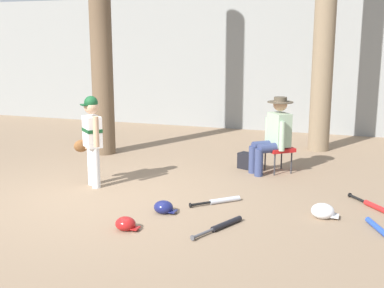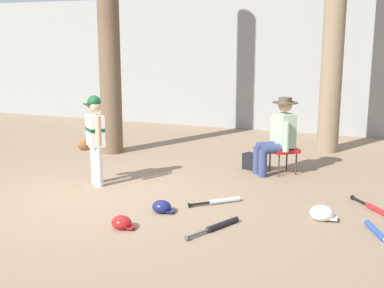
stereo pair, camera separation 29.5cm
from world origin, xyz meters
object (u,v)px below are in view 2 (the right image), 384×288
at_px(bat_blue_youth, 378,233).
at_px(batting_helmet_white, 322,213).
at_px(bat_red_barrel, 376,209).
at_px(batting_helmet_red, 122,223).
at_px(bat_black_composite, 219,226).
at_px(seated_spectator, 278,134).
at_px(bat_aluminum_silver, 220,201).
at_px(batting_helmet_navy, 162,207).
at_px(young_ballplayer, 95,134).
at_px(tree_near_player, 108,11).
at_px(tree_behind_spectator, 335,12).
at_px(handbag_beside_stool, 254,162).
at_px(folding_stool, 283,151).

xyz_separation_m(bat_blue_youth, batting_helmet_white, (-0.63, 0.27, 0.05)).
bearing_deg(bat_red_barrel, bat_blue_youth, -87.61).
distance_m(batting_helmet_white, batting_helmet_red, 2.32).
relative_size(bat_black_composite, batting_helmet_red, 2.78).
distance_m(seated_spectator, bat_aluminum_silver, 1.85).
height_order(bat_black_composite, batting_helmet_white, batting_helmet_white).
xyz_separation_m(seated_spectator, batting_helmet_navy, (-0.94, -2.28, -0.57)).
relative_size(seated_spectator, bat_black_composite, 1.58).
relative_size(batting_helmet_white, batting_helmet_navy, 1.14).
height_order(seated_spectator, batting_helmet_white, seated_spectator).
bearing_deg(young_ballplayer, tree_near_player, 114.17).
relative_size(bat_red_barrel, batting_helmet_navy, 2.34).
bearing_deg(seated_spectator, tree_behind_spectator, 74.31).
distance_m(tree_behind_spectator, batting_helmet_red, 5.70).
relative_size(handbag_beside_stool, batting_helmet_navy, 1.21).
distance_m(tree_near_player, bat_black_composite, 4.91).
xyz_separation_m(young_ballplayer, folding_stool, (2.40, 1.62, -0.38)).
bearing_deg(bat_red_barrel, bat_aluminum_silver, -167.77).
height_order(seated_spectator, bat_aluminum_silver, seated_spectator).
distance_m(tree_near_player, young_ballplayer, 2.78).
distance_m(bat_blue_youth, bat_red_barrel, 0.79).
relative_size(tree_near_player, bat_aluminum_silver, 10.13).
relative_size(tree_behind_spectator, bat_blue_youth, 7.27).
height_order(folding_stool, batting_helmet_white, folding_stool).
bearing_deg(bat_red_barrel, batting_helmet_navy, -158.11).
xyz_separation_m(folding_stool, bat_red_barrel, (1.43, -1.36, -0.33)).
bearing_deg(bat_black_composite, folding_stool, 85.71).
bearing_deg(handbag_beside_stool, young_ballplayer, -139.01).
distance_m(tree_behind_spectator, bat_red_barrel, 4.21).
bearing_deg(bat_black_composite, young_ballplayer, 156.29).
distance_m(young_ballplayer, batting_helmet_red, 1.93).
height_order(bat_red_barrel, batting_helmet_red, batting_helmet_red).
height_order(seated_spectator, batting_helmet_navy, seated_spectator).
bearing_deg(handbag_beside_stool, tree_near_player, 174.70).
bearing_deg(folding_stool, handbag_beside_stool, 175.22).
height_order(bat_black_composite, bat_red_barrel, same).
relative_size(tree_near_player, bat_red_barrel, 8.61).
bearing_deg(bat_blue_youth, bat_aluminum_silver, 168.60).
bearing_deg(folding_stool, bat_black_composite, -94.29).
xyz_separation_m(batting_helmet_white, batting_helmet_red, (-2.04, -1.10, -0.01)).
bearing_deg(folding_stool, tree_near_player, 174.78).
relative_size(seated_spectator, batting_helmet_red, 4.39).
bearing_deg(young_ballplayer, batting_helmet_white, -4.61).
bearing_deg(batting_helmet_navy, seated_spectator, 67.66).
xyz_separation_m(tree_behind_spectator, folding_stool, (-0.47, -1.87, -2.18)).
bearing_deg(folding_stool, tree_behind_spectator, 75.98).
height_order(tree_behind_spectator, batting_helmet_white, tree_behind_spectator).
relative_size(tree_behind_spectator, batting_helmet_red, 20.44).
xyz_separation_m(tree_behind_spectator, bat_black_composite, (-0.66, -4.46, -2.51)).
relative_size(bat_black_composite, batting_helmet_navy, 2.69).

